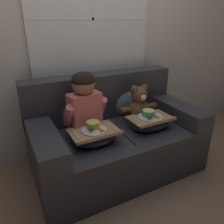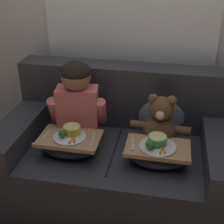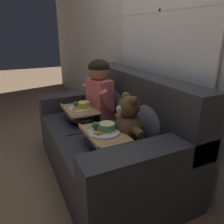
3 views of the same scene
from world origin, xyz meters
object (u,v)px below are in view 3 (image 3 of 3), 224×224
child_figure (99,86)px  throw_pillow_behind_child (118,97)px  couch (112,139)px  throw_pillow_behind_teddy (151,116)px  lap_tray_child (80,114)px  lap_tray_teddy (104,138)px  teddy_bear (128,122)px

child_figure → throw_pillow_behind_child: bearing=90.0°
couch → throw_pillow_behind_teddy: couch is taller
lap_tray_child → lap_tray_teddy: lap_tray_teddy is taller
lap_tray_teddy → throw_pillow_behind_child: bearing=144.8°
throw_pillow_behind_child → teddy_bear: 0.62m
lap_tray_child → lap_tray_teddy: size_ratio=1.00×
child_figure → teddy_bear: bearing=-0.4°
throw_pillow_behind_teddy → couch: bearing=-144.5°
throw_pillow_behind_child → lap_tray_teddy: bearing=-35.2°
teddy_bear → lap_tray_child: (-0.59, -0.20, -0.10)m
throw_pillow_behind_child → lap_tray_child: size_ratio=0.96×
child_figure → lap_tray_teddy: 0.67m
child_figure → throw_pillow_behind_teddy: bearing=19.4°
teddy_bear → lap_tray_teddy: bearing=-90.3°
teddy_bear → lap_tray_child: 0.63m
couch → child_figure: child_figure is taller
throw_pillow_behind_child → throw_pillow_behind_teddy: throw_pillow_behind_teddy is taller
lap_tray_teddy → child_figure: bearing=160.6°
couch → throw_pillow_behind_child: couch is taller
teddy_bear → couch: bearing=179.7°
throw_pillow_behind_teddy → teddy_bear: bearing=-90.1°
couch → teddy_bear: 0.41m
couch → child_figure: 0.53m
couch → lap_tray_child: (-0.29, -0.20, 0.19)m
throw_pillow_behind_teddy → lap_tray_child: (-0.59, -0.41, -0.11)m
child_figure → teddy_bear: child_figure is taller
throw_pillow_behind_teddy → lap_tray_child: 0.73m
lap_tray_child → teddy_bear: bearing=18.9°
throw_pillow_behind_teddy → child_figure: 0.64m
child_figure → lap_tray_teddy: bearing=-19.4°
couch → teddy_bear: couch is taller
couch → teddy_bear: bearing=-0.3°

